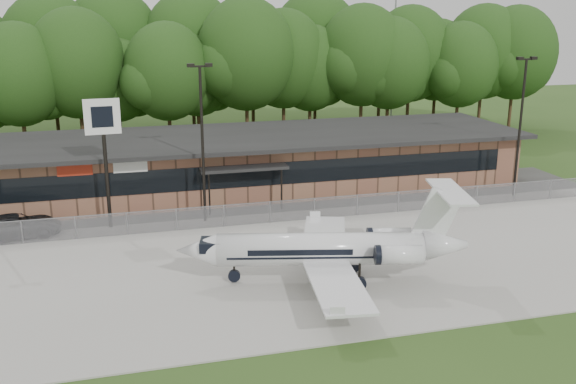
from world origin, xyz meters
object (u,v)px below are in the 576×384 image
object	(u,v)px
terminal	(255,160)
business_jet	(331,250)
pole_sign	(103,131)
suv	(16,226)

from	to	relation	value
terminal	business_jet	world-z (taller)	business_jet
business_jet	pole_sign	world-z (taller)	pole_sign
business_jet	suv	distance (m)	19.88
terminal	pole_sign	distance (m)	13.74
terminal	business_jet	bearing A→B (deg)	-90.68
terminal	pole_sign	world-z (taller)	pole_sign
terminal	pole_sign	bearing A→B (deg)	-146.97
terminal	pole_sign	xyz separation A→B (m)	(-10.99, -7.14, 4.12)
terminal	suv	distance (m)	18.20
business_jet	pole_sign	size ratio (longest dim) A/B	1.78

